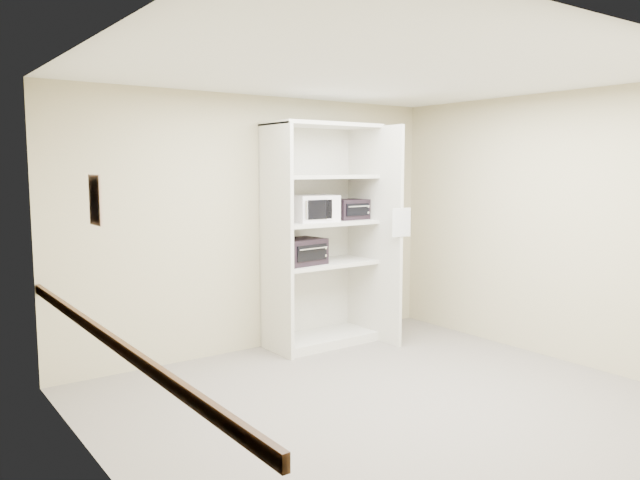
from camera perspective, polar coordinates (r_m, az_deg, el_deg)
floor at (r=5.41m, az=5.68°, el=-14.49°), size 4.50×4.00×0.01m
ceiling at (r=5.10m, az=6.04°, el=15.09°), size 4.50×4.00×0.01m
wall_back at (r=6.70m, az=-5.61°, el=1.49°), size 4.50×0.02×2.70m
wall_front at (r=3.84m, az=26.14°, el=-2.96°), size 4.50×0.02×2.70m
wall_left at (r=3.97m, az=-19.20°, el=-2.37°), size 0.02×4.00×2.70m
wall_right at (r=6.78m, az=20.19°, el=1.18°), size 0.02×4.00×2.70m
shelving_unit at (r=6.84m, az=0.49°, el=-0.22°), size 1.24×0.92×2.42m
microwave at (r=6.70m, az=-0.61°, el=2.91°), size 0.50×0.39×0.28m
toaster_oven_upper at (r=7.00m, az=2.65°, el=2.82°), size 0.40×0.30×0.22m
toaster_oven_lower at (r=6.64m, az=-1.86°, el=-1.06°), size 0.54×0.44×0.28m
paper_sign at (r=6.68m, az=7.46°, el=1.60°), size 0.24×0.03×0.30m
chair_rail at (r=4.07m, az=-18.66°, el=-8.62°), size 0.04×3.98×0.08m
wall_poster at (r=4.08m, az=-19.87°, el=3.46°), size 0.01×0.22×0.31m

